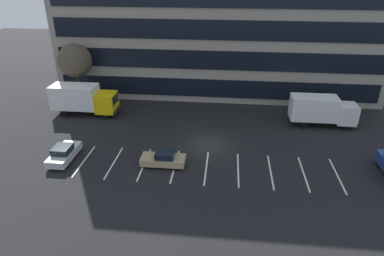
{
  "coord_description": "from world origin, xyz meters",
  "views": [
    {
      "loc": [
        1.43,
        -29.53,
        16.35
      ],
      "look_at": [
        -1.8,
        0.71,
        1.4
      ],
      "focal_mm": 31.7,
      "sensor_mm": 36.0,
      "label": 1
    }
  ],
  "objects_px": {
    "box_truck_white": "(322,110)",
    "sedan_tan": "(164,159)",
    "bare_tree": "(75,61)",
    "box_truck_yellow": "(83,98)",
    "sedan_silver": "(64,153)"
  },
  "relations": [
    {
      "from": "bare_tree",
      "to": "sedan_silver",
      "type": "bearing_deg",
      "value": -73.48
    },
    {
      "from": "bare_tree",
      "to": "box_truck_yellow",
      "type": "bearing_deg",
      "value": -60.52
    },
    {
      "from": "box_truck_yellow",
      "to": "sedan_tan",
      "type": "distance_m",
      "value": 15.35
    },
    {
      "from": "box_truck_white",
      "to": "sedan_silver",
      "type": "height_order",
      "value": "box_truck_white"
    },
    {
      "from": "sedan_silver",
      "to": "bare_tree",
      "type": "xyz_separation_m",
      "value": [
        -4.0,
        13.48,
        4.88
      ]
    },
    {
      "from": "box_truck_white",
      "to": "sedan_silver",
      "type": "xyz_separation_m",
      "value": [
        -24.92,
        -10.11,
        -1.17
      ]
    },
    {
      "from": "sedan_tan",
      "to": "bare_tree",
      "type": "distance_m",
      "value": 19.45
    },
    {
      "from": "box_truck_white",
      "to": "box_truck_yellow",
      "type": "relative_size",
      "value": 0.93
    },
    {
      "from": "sedan_silver",
      "to": "bare_tree",
      "type": "distance_m",
      "value": 14.88
    },
    {
      "from": "box_truck_yellow",
      "to": "sedan_silver",
      "type": "bearing_deg",
      "value": -78.0
    },
    {
      "from": "sedan_silver",
      "to": "sedan_tan",
      "type": "height_order",
      "value": "sedan_silver"
    },
    {
      "from": "sedan_tan",
      "to": "bare_tree",
      "type": "xyz_separation_m",
      "value": [
        -13.19,
        13.42,
        4.91
      ]
    },
    {
      "from": "box_truck_white",
      "to": "sedan_tan",
      "type": "distance_m",
      "value": 18.7
    },
    {
      "from": "box_truck_yellow",
      "to": "bare_tree",
      "type": "distance_m",
      "value": 5.13
    },
    {
      "from": "box_truck_white",
      "to": "sedan_tan",
      "type": "bearing_deg",
      "value": -147.41
    }
  ]
}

